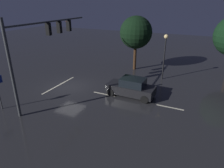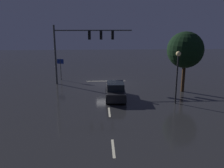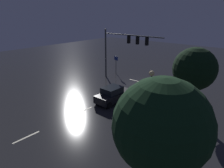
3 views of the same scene
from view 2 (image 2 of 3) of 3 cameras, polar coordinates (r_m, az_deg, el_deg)
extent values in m
plane|color=#232326|center=(29.72, -1.40, 0.17)|extent=(80.00, 80.00, 0.00)
cylinder|color=#383A3D|center=(29.55, -13.40, 6.70)|extent=(0.22, 0.22, 7.09)
cylinder|color=#383A3D|center=(28.85, -4.53, 12.68)|extent=(9.17, 0.14, 0.14)
cube|color=black|center=(28.88, -5.43, 11.53)|extent=(0.32, 0.36, 1.00)
sphere|color=red|center=(29.06, -5.43, 12.18)|extent=(0.20, 0.20, 0.20)
sphere|color=black|center=(29.07, -5.42, 11.55)|extent=(0.20, 0.20, 0.20)
sphere|color=black|center=(29.09, -5.40, 10.92)|extent=(0.20, 0.20, 0.20)
cube|color=black|center=(28.86, -2.65, 11.58)|extent=(0.32, 0.36, 1.00)
sphere|color=red|center=(29.03, -2.66, 12.23)|extent=(0.20, 0.20, 0.20)
sphere|color=black|center=(29.05, -2.65, 11.59)|extent=(0.20, 0.20, 0.20)
sphere|color=black|center=(29.06, -2.64, 10.96)|extent=(0.20, 0.20, 0.20)
cube|color=black|center=(28.89, 0.14, 11.60)|extent=(0.32, 0.36, 1.00)
sphere|color=red|center=(29.07, 0.12, 12.24)|extent=(0.20, 0.20, 0.20)
sphere|color=black|center=(29.08, 0.12, 11.61)|extent=(0.20, 0.20, 0.20)
sphere|color=black|center=(29.10, 0.12, 10.98)|extent=(0.20, 0.20, 0.20)
cube|color=beige|center=(25.85, -1.17, -1.97)|extent=(0.16, 2.20, 0.01)
cube|color=beige|center=(20.16, -0.65, -6.73)|extent=(0.16, 2.20, 0.01)
cube|color=beige|center=(14.72, 0.29, -15.11)|extent=(0.16, 2.20, 0.01)
cube|color=beige|center=(30.89, -1.46, 0.72)|extent=(5.00, 0.16, 0.01)
cube|color=black|center=(23.50, 0.81, -2.08)|extent=(1.91, 4.34, 0.80)
cube|color=black|center=(23.11, 0.84, -0.45)|extent=(1.65, 2.14, 0.68)
cylinder|color=black|center=(25.10, -1.24, -1.68)|extent=(0.24, 0.69, 0.68)
cylinder|color=black|center=(25.16, 2.59, -1.65)|extent=(0.24, 0.69, 0.68)
cylinder|color=black|center=(22.04, -1.22, -3.96)|extent=(0.24, 0.69, 0.68)
cylinder|color=black|center=(22.11, 3.15, -3.92)|extent=(0.24, 0.69, 0.68)
sphere|color=#F9EFC6|center=(25.51, -0.83, -0.64)|extent=(0.20, 0.20, 0.20)
sphere|color=#F9EFC6|center=(25.56, 2.09, -0.62)|extent=(0.20, 0.20, 0.20)
cylinder|color=black|center=(22.49, 15.21, 0.91)|extent=(0.14, 0.14, 4.45)
sphere|color=#F9D88C|center=(22.08, 15.62, 6.99)|extent=(0.44, 0.44, 0.44)
cylinder|color=#383A3D|center=(31.97, -12.16, 3.44)|extent=(0.09, 0.09, 2.81)
cube|color=navy|center=(31.80, -12.26, 5.30)|extent=(0.88, 0.31, 0.60)
cylinder|color=#382314|center=(26.90, 16.67, 1.48)|extent=(0.36, 0.36, 3.12)
sphere|color=black|center=(26.44, 17.13, 7.82)|extent=(3.83, 3.83, 3.83)
camera|label=1|loc=(22.29, -44.50, 12.42)|focal=32.52mm
camera|label=3|loc=(16.33, 64.34, 13.61)|focal=32.49mm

